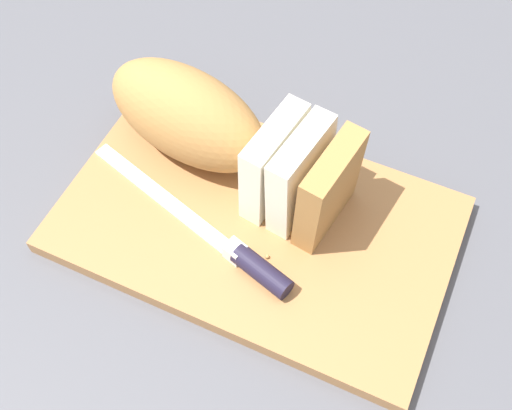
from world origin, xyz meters
TOP-DOWN VIEW (x-y plane):
  - ground_plane at (0.00, 0.00)m, footprint 3.00×3.00m
  - cutting_board at (0.00, 0.00)m, footprint 0.43×0.27m
  - bread_loaf at (-0.07, 0.05)m, footprint 0.30×0.13m
  - bread_knife at (0.00, -0.05)m, footprint 0.28×0.09m
  - crumb_near_knife at (0.04, 0.00)m, footprint 0.01×0.01m
  - crumb_near_loaf at (-0.01, 0.02)m, footprint 0.01×0.01m
  - crumb_stray_left at (0.03, -0.04)m, footprint 0.00×0.00m

SIDE VIEW (x-z plane):
  - ground_plane at x=0.00m, z-range 0.00..0.00m
  - cutting_board at x=0.00m, z-range 0.00..0.02m
  - crumb_stray_left at x=0.03m, z-range 0.02..0.02m
  - crumb_near_loaf at x=-0.01m, z-range 0.02..0.03m
  - crumb_near_knife at x=0.04m, z-range 0.02..0.03m
  - bread_knife at x=0.00m, z-range 0.02..0.04m
  - bread_loaf at x=-0.07m, z-range 0.02..0.13m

